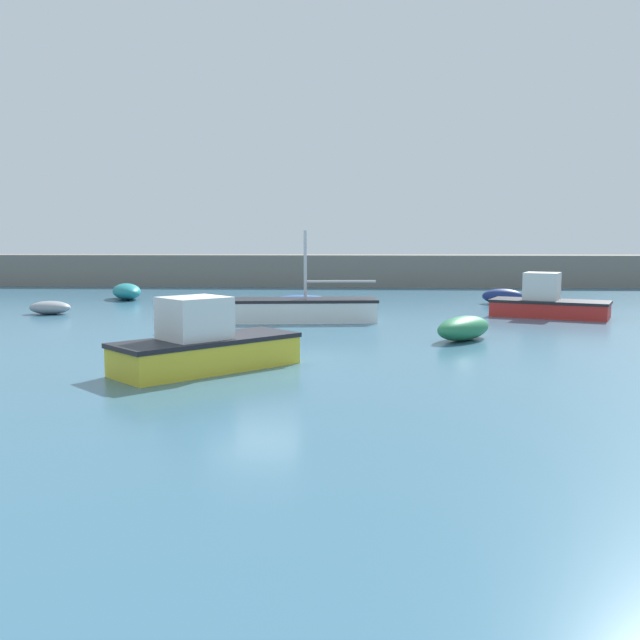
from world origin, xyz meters
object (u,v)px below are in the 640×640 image
rowboat_blue_near (464,328)px  motorboat_grey_hull (548,303)px  rowboat_white_midwater (127,291)px  sailboat_twin_hulled (305,310)px  mooring_buoy_yellow (167,327)px  fishing_dinghy_green (50,308)px  open_tender_yellow (302,301)px  cabin_cruiser_white (204,345)px  mooring_buoy_pink (221,333)px  dinghy_near_pier (503,296)px

rowboat_blue_near → motorboat_grey_hull: bearing=5.7°
rowboat_white_midwater → sailboat_twin_hulled: bearing=20.3°
motorboat_grey_hull → mooring_buoy_yellow: motorboat_grey_hull is taller
rowboat_blue_near → fishing_dinghy_green: bearing=105.8°
fishing_dinghy_green → open_tender_yellow: fishing_dinghy_green is taller
cabin_cruiser_white → rowboat_white_midwater: 22.68m
sailboat_twin_hulled → mooring_buoy_pink: size_ratio=10.42×
mooring_buoy_pink → mooring_buoy_yellow: size_ratio=1.18×
rowboat_white_midwater → cabin_cruiser_white: bearing=-3.8°
rowboat_blue_near → open_tender_yellow: bearing=67.5°
rowboat_white_midwater → dinghy_near_pier: rowboat_white_midwater is taller
rowboat_white_midwater → rowboat_blue_near: 22.26m
motorboat_grey_hull → dinghy_near_pier: bearing=120.4°
rowboat_white_midwater → fishing_dinghy_green: bearing=-34.2°
sailboat_twin_hulled → rowboat_white_midwater: (-10.68, 10.01, -0.04)m
sailboat_twin_hulled → cabin_cruiser_white: sailboat_twin_hulled is taller
mooring_buoy_yellow → open_tender_yellow: bearing=68.1°
dinghy_near_pier → open_tender_yellow: dinghy_near_pier is taller
fishing_dinghy_green → mooring_buoy_pink: bearing=137.4°
rowboat_white_midwater → rowboat_blue_near: rowboat_white_midwater is taller
open_tender_yellow → mooring_buoy_yellow: bearing=-108.7°
motorboat_grey_hull → mooring_buoy_pink: size_ratio=9.21×
dinghy_near_pier → mooring_buoy_yellow: (-14.45, -12.18, -0.15)m
fishing_dinghy_green → mooring_buoy_yellow: size_ratio=3.83×
sailboat_twin_hulled → dinghy_near_pier: bearing=-145.5°
rowboat_white_midwater → motorboat_grey_hull: motorboat_grey_hull is taller
cabin_cruiser_white → motorboat_grey_hull: size_ratio=0.90×
rowboat_blue_near → mooring_buoy_yellow: size_ratio=5.83×
dinghy_near_pier → mooring_buoy_pink: bearing=-121.1°
rowboat_blue_near → dinghy_near_pier: size_ratio=1.28×
dinghy_near_pier → sailboat_twin_hulled: bearing=-130.1°
sailboat_twin_hulled → rowboat_blue_near: 7.63m
open_tender_yellow → cabin_cruiser_white: bearing=-91.2°
rowboat_white_midwater → dinghy_near_pier: size_ratio=1.58×
fishing_dinghy_green → rowboat_blue_near: bearing=155.5°
sailboat_twin_hulled → open_tender_yellow: (-0.58, 6.34, -0.20)m
rowboat_white_midwater → open_tender_yellow: rowboat_white_midwater is taller
sailboat_twin_hulled → dinghy_near_pier: size_ratio=2.69×
mooring_buoy_yellow → fishing_dinghy_green: bearing=138.2°
sailboat_twin_hulled → mooring_buoy_pink: (-2.41, -5.81, -0.20)m
mooring_buoy_yellow → motorboat_grey_hull: bearing=22.2°
sailboat_twin_hulled → rowboat_blue_near: bearing=132.6°
fishing_dinghy_green → rowboat_blue_near: size_ratio=0.66×
dinghy_near_pier → fishing_dinghy_green: bearing=-154.8°
rowboat_white_midwater → open_tender_yellow: 10.74m
dinghy_near_pier → mooring_buoy_pink: size_ratio=3.87×
sailboat_twin_hulled → fishing_dinghy_green: (-11.72, 2.29, -0.19)m
rowboat_blue_near → mooring_buoy_pink: 8.13m
rowboat_white_midwater → mooring_buoy_yellow: 15.19m
rowboat_white_midwater → dinghy_near_pier: 20.49m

